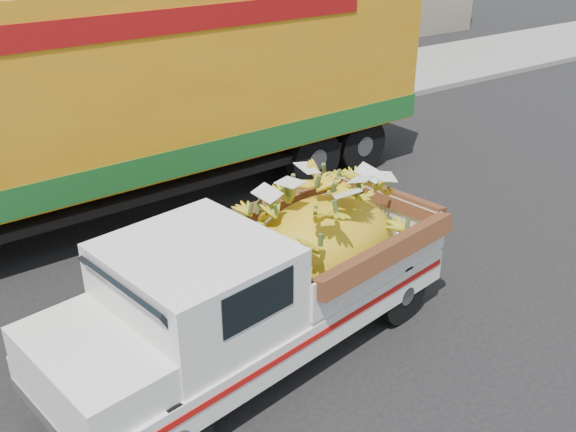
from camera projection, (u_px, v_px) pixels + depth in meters
ground at (115, 384)px, 7.19m from camera, size 100.00×100.00×0.00m
pickup_truck at (278, 274)px, 7.54m from camera, size 5.18×2.51×1.74m
semi_trailer at (106, 94)px, 10.20m from camera, size 12.02×2.83×3.80m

